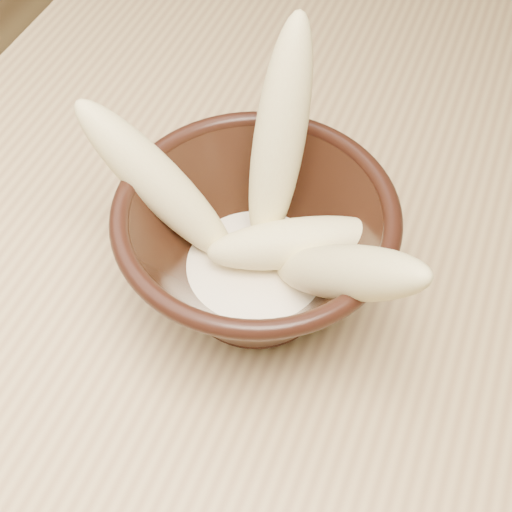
{
  "coord_description": "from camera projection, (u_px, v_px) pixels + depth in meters",
  "views": [
    {
      "loc": [
        -0.11,
        -0.44,
        1.24
      ],
      "look_at": [
        -0.22,
        -0.14,
        0.81
      ],
      "focal_mm": 50.0,
      "sensor_mm": 36.0,
      "label": 1
    }
  ],
  "objects": [
    {
      "name": "bowl",
      "position": [
        256.0,
        248.0,
        0.53
      ],
      "size": [
        0.21,
        0.21,
        0.11
      ],
      "rotation": [
        0.0,
        0.0,
        -0.17
      ],
      "color": "black",
      "rests_on": "table"
    },
    {
      "name": "milk_puddle",
      "position": [
        256.0,
        270.0,
        0.56
      ],
      "size": [
        0.12,
        0.12,
        0.02
      ],
      "primitive_type": "cylinder",
      "color": "#F9E9C8",
      "rests_on": "bowl"
    },
    {
      "name": "banana_right",
      "position": [
        344.0,
        272.0,
        0.48
      ],
      "size": [
        0.15,
        0.1,
        0.15
      ],
      "primitive_type": "ellipsoid",
      "rotation": [
        0.8,
        0.0,
        1.08
      ],
      "color": "#E6CE88",
      "rests_on": "bowl"
    },
    {
      "name": "banana_upright",
      "position": [
        279.0,
        139.0,
        0.52
      ],
      "size": [
        0.04,
        0.11,
        0.18
      ],
      "primitive_type": "ellipsoid",
      "rotation": [
        0.44,
        0.0,
        3.18
      ],
      "color": "#E6CE88",
      "rests_on": "bowl"
    },
    {
      "name": "banana_across",
      "position": [
        295.0,
        243.0,
        0.53
      ],
      "size": [
        0.14,
        0.09,
        0.05
      ],
      "primitive_type": "ellipsoid",
      "rotation": [
        1.47,
        0.0,
        2.02
      ],
      "color": "#E6CE88",
      "rests_on": "bowl"
    },
    {
      "name": "banana_left",
      "position": [
        158.0,
        183.0,
        0.53
      ],
      "size": [
        0.15,
        0.05,
        0.14
      ],
      "primitive_type": "ellipsoid",
      "rotation": [
        0.79,
        0.0,
        -1.63
      ],
      "color": "#E6CE88",
      "rests_on": "bowl"
    }
  ]
}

